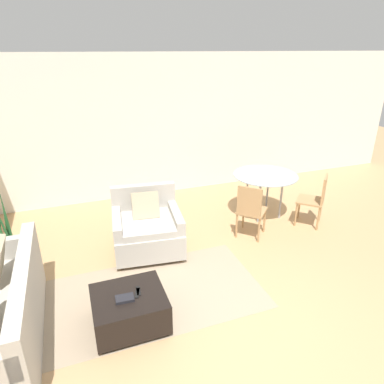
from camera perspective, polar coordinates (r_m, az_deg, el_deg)
The scene contains 12 objects.
ground_plane at distance 4.01m, azimuth 7.43°, elevation -21.93°, with size 20.00×20.00×0.00m, color tan.
wall_back at distance 6.81m, azimuth -7.80°, elevation 10.51°, with size 12.00×0.06×2.75m.
area_rug at distance 4.43m, azimuth -7.62°, elevation -16.74°, with size 2.84×1.47×0.01m.
armchair at distance 5.12m, azimuth -7.48°, elevation -6.02°, with size 1.08×1.05×0.90m.
ottoman at distance 3.96m, azimuth -10.39°, elevation -18.54°, with size 0.77×0.68×0.39m.
book_stack at distance 3.79m, azimuth -11.15°, elevation -17.03°, with size 0.20×0.14×0.03m.
tv_remote_primary at distance 3.85m, azimuth -9.13°, elevation -16.28°, with size 0.09×0.16×0.01m.
tv_remote_secondary at distance 3.88m, azimuth -8.93°, elevation -15.95°, with size 0.06×0.16×0.01m.
potted_plant at distance 5.46m, azimuth -28.65°, elevation -8.05°, with size 0.39×0.39×1.26m.
dining_table at distance 6.12m, azimuth 12.08°, elevation 2.06°, with size 1.12×1.12×0.78m.
dining_chair_near_left at distance 5.39m, azimuth 9.73°, elevation -2.64°, with size 0.59×0.59×0.90m.
dining_chair_near_right at distance 6.07m, azimuth 20.01°, elevation -0.76°, with size 0.59×0.59×0.90m.
Camera 1 is at (-1.42, -2.47, 2.81)m, focal length 32.00 mm.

